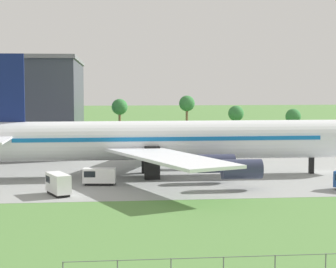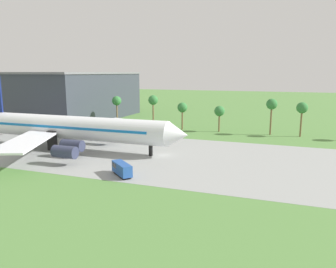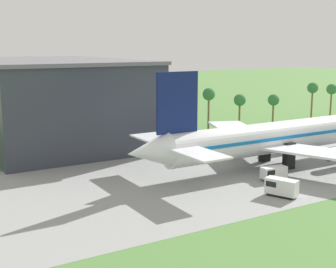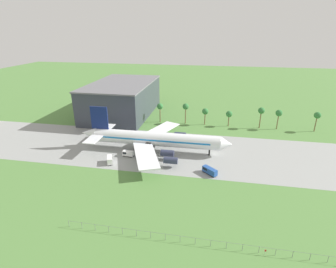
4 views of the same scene
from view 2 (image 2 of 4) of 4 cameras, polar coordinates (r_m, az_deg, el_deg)
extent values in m
plane|color=#517F3D|center=(82.64, -1.09, -3.71)|extent=(600.00, 600.00, 0.00)
cube|color=gray|center=(82.63, -1.09, -3.71)|extent=(320.00, 44.00, 0.02)
cylinder|color=white|center=(92.85, -16.93, 1.12)|extent=(57.48, 6.30, 6.30)
cone|color=white|center=(78.40, 1.73, -0.12)|extent=(5.04, 6.18, 6.18)
cube|color=#146BB7|center=(92.77, -16.94, 1.40)|extent=(48.86, 6.43, 0.63)
cube|color=white|center=(83.94, -23.21, -1.03)|extent=(17.65, 27.96, 0.44)
cube|color=white|center=(104.77, -13.22, 1.73)|extent=(17.65, 27.96, 0.44)
cylinder|color=#2D334C|center=(83.60, -16.32, -1.91)|extent=(5.67, 2.84, 2.84)
cylinder|color=#2D334C|center=(77.20, -17.54, -3.00)|extent=(5.67, 2.84, 2.84)
cylinder|color=#2D334C|center=(95.94, -11.02, -0.09)|extent=(5.67, 2.84, 2.84)
cylinder|color=#2D334C|center=(100.10, -7.93, 0.45)|extent=(5.67, 2.84, 2.84)
cube|color=black|center=(81.51, -3.04, -2.04)|extent=(0.70, 0.90, 5.23)
cube|color=black|center=(92.50, -19.53, -1.12)|extent=(2.40, 1.20, 5.23)
cube|color=black|center=(97.83, -16.97, -0.35)|extent=(2.40, 1.20, 5.23)
cube|color=black|center=(67.15, -8.00, -7.06)|extent=(5.27, 4.91, 0.40)
cube|color=#234C99|center=(66.76, -8.03, -5.97)|extent=(6.12, 5.69, 2.25)
cube|color=black|center=(68.25, -8.57, -5.32)|extent=(3.02, 3.00, 0.90)
cube|color=black|center=(95.25, -24.96, -2.67)|extent=(4.24, 2.21, 0.40)
cube|color=white|center=(94.99, -25.02, -1.92)|extent=(4.98, 2.49, 2.12)
cube|color=black|center=(95.94, -25.54, -1.65)|extent=(1.88, 2.20, 0.90)
cube|color=#333842|center=(153.22, -15.92, 6.30)|extent=(36.00, 60.00, 19.85)
cube|color=slate|center=(152.86, -16.12, 10.16)|extent=(36.72, 61.20, 0.80)
cylinder|color=brown|center=(129.65, -8.86, 3.47)|extent=(0.56, 0.56, 9.12)
sphere|color=#337538|center=(129.12, -8.93, 5.74)|extent=(3.60, 3.60, 3.60)
cylinder|color=brown|center=(123.03, -2.59, 3.37)|extent=(0.56, 0.56, 9.83)
sphere|color=#337538|center=(122.45, -2.61, 5.93)|extent=(3.60, 3.60, 3.60)
cylinder|color=brown|center=(116.11, 8.90, 2.04)|extent=(0.56, 0.56, 6.71)
sphere|color=#337538|center=(115.59, 8.96, 3.98)|extent=(3.60, 3.60, 3.60)
cylinder|color=brown|center=(113.94, 17.48, 2.27)|extent=(0.56, 0.56, 9.69)
sphere|color=#337538|center=(113.32, 17.63, 4.99)|extent=(3.60, 3.60, 3.60)
cylinder|color=brown|center=(119.33, 2.50, 2.58)|extent=(0.56, 0.56, 7.48)
sphere|color=#337538|center=(118.80, 2.52, 4.65)|extent=(3.60, 3.60, 3.60)
cylinder|color=brown|center=(114.02, 22.15, 1.75)|extent=(0.56, 0.56, 8.81)
sphere|color=#337538|center=(113.42, 22.33, 4.25)|extent=(3.60, 3.60, 3.60)
camera|label=1|loc=(70.22, -89.78, -4.36)|focal=65.00mm
camera|label=3|loc=(125.05, -68.52, 5.66)|focal=50.00mm
camera|label=4|loc=(55.40, -124.16, 30.03)|focal=28.00mm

